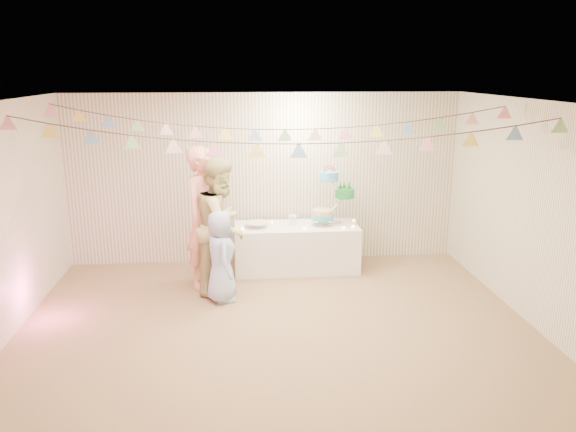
{
  "coord_description": "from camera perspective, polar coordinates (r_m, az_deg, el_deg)",
  "views": [
    {
      "loc": [
        -0.43,
        -5.96,
        2.93
      ],
      "look_at": [
        0.2,
        0.8,
        1.15
      ],
      "focal_mm": 35.0,
      "sensor_mm": 36.0,
      "label": 1
    }
  ],
  "objects": [
    {
      "name": "ceiling",
      "position": [
        5.99,
        -1.22,
        11.52
      ],
      "size": [
        6.0,
        6.0,
        0.0
      ],
      "primitive_type": "plane",
      "color": "white",
      "rests_on": "ground"
    },
    {
      "name": "floor",
      "position": [
        6.66,
        -1.1,
        -11.43
      ],
      "size": [
        6.0,
        6.0,
        0.0
      ],
      "primitive_type": "plane",
      "color": "#7D6144",
      "rests_on": "ground"
    },
    {
      "name": "tealight_5",
      "position": [
        8.59,
        6.72,
        -0.44
      ],
      "size": [
        0.04,
        0.04,
        0.03
      ],
      "primitive_type": "cylinder",
      "color": "#FFD88C",
      "rests_on": "table"
    },
    {
      "name": "cake_bottom",
      "position": [
        8.32,
        3.6,
        0.08
      ],
      "size": [
        0.31,
        0.31,
        0.15
      ],
      "primitive_type": null,
      "color": "#2BBDCC",
      "rests_on": "cake_stand"
    },
    {
      "name": "platter",
      "position": [
        8.21,
        -3.17,
        -0.67
      ],
      "size": [
        0.33,
        0.33,
        0.02
      ],
      "primitive_type": "cylinder",
      "color": "white",
      "rests_on": "table"
    },
    {
      "name": "tealight_4",
      "position": [
        8.27,
        6.64,
        -1.05
      ],
      "size": [
        0.04,
        0.04,
        0.03
      ],
      "primitive_type": "cylinder",
      "color": "#FFD88C",
      "rests_on": "table"
    },
    {
      "name": "cake_stand",
      "position": [
        8.32,
        4.59,
        2.38
      ],
      "size": [
        0.74,
        0.43,
        0.83
      ],
      "primitive_type": null,
      "color": "silver",
      "rests_on": "table"
    },
    {
      "name": "tealight_6",
      "position": [
        8.18,
        5.66,
        -1.19
      ],
      "size": [
        0.04,
        0.04,
        0.03
      ],
      "primitive_type": "cylinder",
      "color": "#FFD88C",
      "rests_on": "table"
    },
    {
      "name": "person_adult_b",
      "position": [
        7.54,
        -6.74,
        -0.93
      ],
      "size": [
        0.95,
        1.07,
        1.83
      ],
      "primitive_type": "imported",
      "rotation": [
        0.0,
        0.0,
        1.23
      ],
      "color": "tan",
      "rests_on": "floor"
    },
    {
      "name": "tealight_2",
      "position": [
        8.11,
        1.72,
        -1.26
      ],
      "size": [
        0.04,
        0.04,
        0.03
      ],
      "primitive_type": "cylinder",
      "color": "#FFD88C",
      "rests_on": "table"
    },
    {
      "name": "right_wall",
      "position": [
        7.07,
        23.88,
        0.07
      ],
      "size": [
        5.0,
        5.0,
        0.0
      ],
      "primitive_type": "plane",
      "color": "silver",
      "rests_on": "ground"
    },
    {
      "name": "tealight_0",
      "position": [
        8.12,
        -4.66,
        -1.29
      ],
      "size": [
        0.04,
        0.04,
        0.03
      ],
      "primitive_type": "cylinder",
      "color": "#FFD88C",
      "rests_on": "table"
    },
    {
      "name": "tealight_3",
      "position": [
        8.57,
        3.02,
        -0.41
      ],
      "size": [
        0.04,
        0.04,
        0.03
      ],
      "primitive_type": "cylinder",
      "color": "#FFD88C",
      "rests_on": "table"
    },
    {
      "name": "person_child",
      "position": [
        7.28,
        -6.82,
        -4.08
      ],
      "size": [
        0.48,
        0.65,
        1.2
      ],
      "primitive_type": "imported",
      "rotation": [
        0.0,
        0.0,
        1.76
      ],
      "color": "#9BB1DC",
      "rests_on": "floor"
    },
    {
      "name": "cake_top_tier",
      "position": [
        8.24,
        4.25,
        3.78
      ],
      "size": [
        0.25,
        0.25,
        0.19
      ],
      "primitive_type": null,
      "color": "#4AA5EB",
      "rests_on": "cake_stand"
    },
    {
      "name": "bunting_back",
      "position": [
        7.1,
        -1.86,
        9.99
      ],
      "size": [
        5.6,
        1.1,
        0.4
      ],
      "primitive_type": null,
      "color": "pink",
      "rests_on": "ceiling"
    },
    {
      "name": "back_wall",
      "position": [
        8.63,
        -2.37,
        3.79
      ],
      "size": [
        6.0,
        6.0,
        0.0
      ],
      "primitive_type": "plane",
      "color": "silver",
      "rests_on": "ground"
    },
    {
      "name": "posy",
      "position": [
        8.32,
        0.48,
        0.07
      ],
      "size": [
        0.14,
        0.14,
        0.16
      ],
      "primitive_type": null,
      "color": "white",
      "rests_on": "table"
    },
    {
      "name": "front_wall",
      "position": [
        3.85,
        1.6,
        -10.38
      ],
      "size": [
        6.0,
        6.0,
        0.0
      ],
      "primitive_type": "plane",
      "color": "silver",
      "rests_on": "ground"
    },
    {
      "name": "person_adult_a",
      "position": [
        7.71,
        -8.41,
        -0.16
      ],
      "size": [
        0.77,
        0.85,
        1.95
      ],
      "primitive_type": "imported",
      "rotation": [
        0.0,
        0.0,
        1.01
      ],
      "color": "#EC8E7B",
      "rests_on": "floor"
    },
    {
      "name": "cake_middle",
      "position": [
        8.45,
        5.68,
        2.16
      ],
      "size": [
        0.27,
        0.27,
        0.22
      ],
      "primitive_type": null,
      "color": "#1D883A",
      "rests_on": "cake_stand"
    },
    {
      "name": "tealight_1",
      "position": [
        8.46,
        -1.64,
        -0.6
      ],
      "size": [
        0.04,
        0.04,
        0.03
      ],
      "primitive_type": "cylinder",
      "color": "#FFD88C",
      "rests_on": "table"
    },
    {
      "name": "bunting_front",
      "position": [
        5.81,
        -1.06,
        8.65
      ],
      "size": [
        5.6,
        0.9,
        0.36
      ],
      "primitive_type": null,
      "color": "#72A5E5",
      "rests_on": "ceiling"
    },
    {
      "name": "table",
      "position": [
        8.42,
        0.84,
        -3.22
      ],
      "size": [
        1.83,
        0.73,
        0.69
      ],
      "primitive_type": "cube",
      "color": "white",
      "rests_on": "floor"
    }
  ]
}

